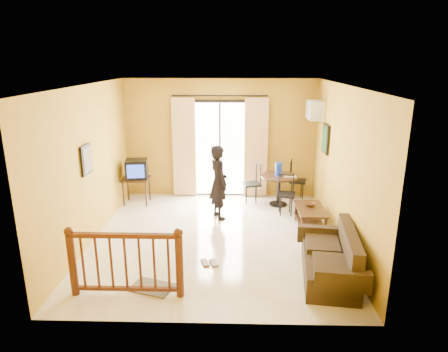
{
  "coord_description": "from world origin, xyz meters",
  "views": [
    {
      "loc": [
        0.36,
        -6.83,
        3.23
      ],
      "look_at": [
        0.16,
        0.2,
        1.16
      ],
      "focal_mm": 32.0,
      "sensor_mm": 36.0,
      "label": 1
    }
  ],
  "objects_px": {
    "television": "(137,169)",
    "coffee_table": "(310,215)",
    "sofa": "(333,261)",
    "dining_table": "(279,182)",
    "standing_person": "(219,182)"
  },
  "relations": [
    {
      "from": "dining_table",
      "to": "sofa",
      "type": "bearing_deg",
      "value": -81.26
    },
    {
      "from": "coffee_table",
      "to": "sofa",
      "type": "bearing_deg",
      "value": -89.99
    },
    {
      "from": "standing_person",
      "to": "television",
      "type": "bearing_deg",
      "value": 41.8
    },
    {
      "from": "dining_table",
      "to": "coffee_table",
      "type": "height_order",
      "value": "dining_table"
    },
    {
      "from": "coffee_table",
      "to": "sofa",
      "type": "xyz_separation_m",
      "value": [
        0.0,
        -1.89,
        0.01
      ]
    },
    {
      "from": "television",
      "to": "sofa",
      "type": "height_order",
      "value": "television"
    },
    {
      "from": "television",
      "to": "sofa",
      "type": "relative_size",
      "value": 0.31
    },
    {
      "from": "dining_table",
      "to": "sofa",
      "type": "xyz_separation_m",
      "value": [
        0.49,
        -3.19,
        -0.26
      ]
    },
    {
      "from": "television",
      "to": "coffee_table",
      "type": "distance_m",
      "value": 3.98
    },
    {
      "from": "television",
      "to": "coffee_table",
      "type": "bearing_deg",
      "value": -26.68
    },
    {
      "from": "dining_table",
      "to": "coffee_table",
      "type": "bearing_deg",
      "value": -69.35
    },
    {
      "from": "dining_table",
      "to": "coffee_table",
      "type": "distance_m",
      "value": 1.42
    },
    {
      "from": "television",
      "to": "coffee_table",
      "type": "xyz_separation_m",
      "value": [
        3.72,
        -1.3,
        -0.55
      ]
    },
    {
      "from": "television",
      "to": "coffee_table",
      "type": "relative_size",
      "value": 0.55
    },
    {
      "from": "television",
      "to": "dining_table",
      "type": "bearing_deg",
      "value": -7.43
    }
  ]
}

